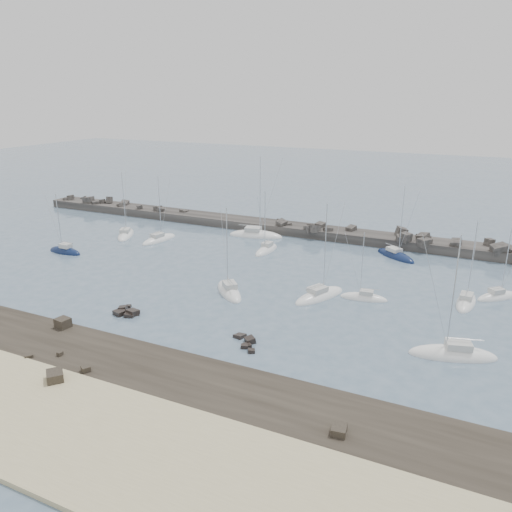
{
  "coord_description": "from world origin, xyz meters",
  "views": [
    {
      "loc": [
        37.9,
        -58.69,
        28.72
      ],
      "look_at": [
        4.66,
        12.0,
        2.99
      ],
      "focal_mm": 35.0,
      "sensor_mm": 36.0,
      "label": 1
    }
  ],
  "objects_px": {
    "sailboat_9": "(466,302)",
    "sailboat_3": "(256,236)",
    "sailboat_5": "(266,251)",
    "sailboat_1": "(65,252)",
    "sailboat_4": "(229,292)",
    "sailboat_10": "(453,355)",
    "sailboat_7": "(395,256)",
    "sailboat_11": "(497,297)",
    "sailboat_8": "(364,298)",
    "sailboat_2": "(159,240)",
    "sailboat_6": "(319,296)",
    "sailboat_0": "(126,235)"
  },
  "relations": [
    {
      "from": "sailboat_1",
      "to": "sailboat_5",
      "type": "bearing_deg",
      "value": 26.34
    },
    {
      "from": "sailboat_4",
      "to": "sailboat_11",
      "type": "relative_size",
      "value": 1.24
    },
    {
      "from": "sailboat_1",
      "to": "sailboat_7",
      "type": "height_order",
      "value": "sailboat_7"
    },
    {
      "from": "sailboat_10",
      "to": "sailboat_5",
      "type": "bearing_deg",
      "value": 142.68
    },
    {
      "from": "sailboat_1",
      "to": "sailboat_4",
      "type": "xyz_separation_m",
      "value": [
        37.31,
        -4.33,
        -0.01
      ]
    },
    {
      "from": "sailboat_1",
      "to": "sailboat_3",
      "type": "distance_m",
      "value": 37.52
    },
    {
      "from": "sailboat_7",
      "to": "sailboat_8",
      "type": "bearing_deg",
      "value": -91.43
    },
    {
      "from": "sailboat_2",
      "to": "sailboat_8",
      "type": "xyz_separation_m",
      "value": [
        44.88,
        -12.15,
        -0.01
      ]
    },
    {
      "from": "sailboat_3",
      "to": "sailboat_1",
      "type": "bearing_deg",
      "value": -137.81
    },
    {
      "from": "sailboat_3",
      "to": "sailboat_11",
      "type": "relative_size",
      "value": 1.57
    },
    {
      "from": "sailboat_2",
      "to": "sailboat_8",
      "type": "height_order",
      "value": "sailboat_2"
    },
    {
      "from": "sailboat_0",
      "to": "sailboat_2",
      "type": "distance_m",
      "value": 8.41
    },
    {
      "from": "sailboat_10",
      "to": "sailboat_7",
      "type": "bearing_deg",
      "value": 110.37
    },
    {
      "from": "sailboat_7",
      "to": "sailboat_2",
      "type": "bearing_deg",
      "value": -167.84
    },
    {
      "from": "sailboat_5",
      "to": "sailboat_10",
      "type": "bearing_deg",
      "value": -37.32
    },
    {
      "from": "sailboat_3",
      "to": "sailboat_2",
      "type": "bearing_deg",
      "value": -145.97
    },
    {
      "from": "sailboat_2",
      "to": "sailboat_7",
      "type": "height_order",
      "value": "sailboat_7"
    },
    {
      "from": "sailboat_0",
      "to": "sailboat_7",
      "type": "distance_m",
      "value": 54.73
    },
    {
      "from": "sailboat_8",
      "to": "sailboat_9",
      "type": "height_order",
      "value": "sailboat_9"
    },
    {
      "from": "sailboat_9",
      "to": "sailboat_11",
      "type": "distance_m",
      "value": 5.69
    },
    {
      "from": "sailboat_7",
      "to": "sailboat_8",
      "type": "relative_size",
      "value": 1.31
    },
    {
      "from": "sailboat_0",
      "to": "sailboat_7",
      "type": "height_order",
      "value": "sailboat_0"
    },
    {
      "from": "sailboat_3",
      "to": "sailboat_11",
      "type": "bearing_deg",
      "value": -17.59
    },
    {
      "from": "sailboat_1",
      "to": "sailboat_5",
      "type": "xyz_separation_m",
      "value": [
        33.99,
        16.83,
        -0.01
      ]
    },
    {
      "from": "sailboat_0",
      "to": "sailboat_6",
      "type": "height_order",
      "value": "sailboat_6"
    },
    {
      "from": "sailboat_0",
      "to": "sailboat_9",
      "type": "distance_m",
      "value": 67.28
    },
    {
      "from": "sailboat_0",
      "to": "sailboat_5",
      "type": "height_order",
      "value": "sailboat_0"
    },
    {
      "from": "sailboat_3",
      "to": "sailboat_6",
      "type": "relative_size",
      "value": 1.19
    },
    {
      "from": "sailboat_4",
      "to": "sailboat_10",
      "type": "height_order",
      "value": "sailboat_10"
    },
    {
      "from": "sailboat_9",
      "to": "sailboat_11",
      "type": "xyz_separation_m",
      "value": [
        4.06,
        3.99,
        0.0
      ]
    },
    {
      "from": "sailboat_1",
      "to": "sailboat_3",
      "type": "bearing_deg",
      "value": 42.19
    },
    {
      "from": "sailboat_9",
      "to": "sailboat_6",
      "type": "bearing_deg",
      "value": -160.81
    },
    {
      "from": "sailboat_3",
      "to": "sailboat_7",
      "type": "bearing_deg",
      "value": -2.64
    },
    {
      "from": "sailboat_8",
      "to": "sailboat_10",
      "type": "height_order",
      "value": "sailboat_10"
    },
    {
      "from": "sailboat_0",
      "to": "sailboat_5",
      "type": "relative_size",
      "value": 1.13
    },
    {
      "from": "sailboat_2",
      "to": "sailboat_10",
      "type": "distance_m",
      "value": 62.93
    },
    {
      "from": "sailboat_6",
      "to": "sailboat_11",
      "type": "xyz_separation_m",
      "value": [
        23.71,
        10.83,
        0.0
      ]
    },
    {
      "from": "sailboat_9",
      "to": "sailboat_3",
      "type": "bearing_deg",
      "value": 156.12
    },
    {
      "from": "sailboat_4",
      "to": "sailboat_7",
      "type": "height_order",
      "value": "sailboat_7"
    },
    {
      "from": "sailboat_3",
      "to": "sailboat_8",
      "type": "distance_m",
      "value": 36.73
    },
    {
      "from": "sailboat_8",
      "to": "sailboat_2",
      "type": "bearing_deg",
      "value": 164.86
    },
    {
      "from": "sailboat_8",
      "to": "sailboat_0",
      "type": "bearing_deg",
      "value": 167.23
    },
    {
      "from": "sailboat_5",
      "to": "sailboat_9",
      "type": "relative_size",
      "value": 0.98
    },
    {
      "from": "sailboat_10",
      "to": "sailboat_6",
      "type": "bearing_deg",
      "value": 152.68
    },
    {
      "from": "sailboat_4",
      "to": "sailboat_5",
      "type": "distance_m",
      "value": 21.41
    },
    {
      "from": "sailboat_9",
      "to": "sailboat_10",
      "type": "relative_size",
      "value": 0.83
    },
    {
      "from": "sailboat_8",
      "to": "sailboat_5",
      "type": "bearing_deg",
      "value": 146.17
    },
    {
      "from": "sailboat_7",
      "to": "sailboat_3",
      "type": "bearing_deg",
      "value": 177.36
    },
    {
      "from": "sailboat_5",
      "to": "sailboat_9",
      "type": "height_order",
      "value": "sailboat_9"
    },
    {
      "from": "sailboat_8",
      "to": "sailboat_9",
      "type": "xyz_separation_m",
      "value": [
        13.59,
        4.68,
        0.01
      ]
    }
  ]
}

